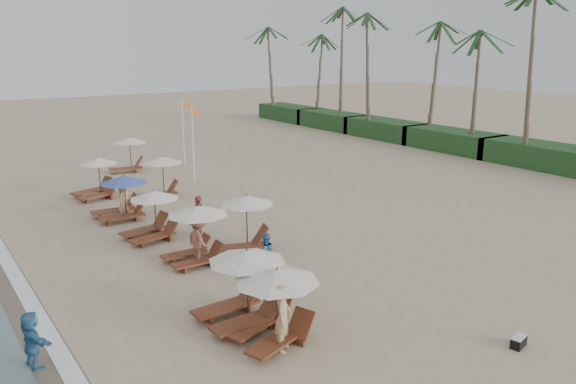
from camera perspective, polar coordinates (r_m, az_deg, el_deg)
ground at (r=21.68m, az=8.64°, el=-7.63°), size 160.00×160.00×0.00m
foam_line at (r=25.93m, az=-26.89°, el=-5.31°), size 0.50×140.00×0.02m
shrub_hedge at (r=46.74m, az=16.28°, el=4.99°), size 3.20×53.00×1.60m
palm_row at (r=46.70m, az=16.15°, el=16.24°), size 7.00×52.00×12.30m
lounger_station_0 at (r=16.18m, az=-1.78°, el=-11.24°), size 2.75×2.45×2.08m
lounger_station_1 at (r=17.25m, az=-4.90°, el=-9.69°), size 2.79×2.36×2.22m
lounger_station_2 at (r=21.88m, az=-9.46°, el=-4.13°), size 2.56×2.34×2.24m
lounger_station_3 at (r=24.99m, az=-13.72°, el=-2.43°), size 2.60×2.20×2.11m
lounger_station_4 at (r=28.29m, az=-16.56°, el=-0.65°), size 2.76×2.29×2.07m
lounger_station_5 at (r=32.59m, az=-18.86°, el=1.11°), size 2.63×2.42×2.20m
inland_station_0 at (r=22.86m, az=-4.48°, el=-2.93°), size 2.91×2.28×2.22m
inland_station_1 at (r=31.56m, az=-12.71°, el=1.78°), size 2.78×2.24×2.22m
inland_station_2 at (r=38.69m, az=-15.83°, el=3.86°), size 2.86×2.24×2.22m
beachgoer_near at (r=15.77m, az=-0.52°, el=-12.53°), size 0.82×0.81×1.90m
beachgoer_mid_a at (r=20.67m, az=-2.32°, el=-6.23°), size 0.81×0.66×1.59m
beachgoer_mid_b at (r=21.84m, az=-8.97°, el=-4.83°), size 0.84×1.29×1.89m
beachgoer_far_a at (r=25.13m, az=-8.96°, el=-2.33°), size 0.83×1.14×1.80m
beachgoer_far_b at (r=28.76m, az=-16.22°, el=-0.63°), size 0.97×1.01×1.74m
waterline_walker at (r=16.47m, az=-24.35°, el=-13.37°), size 0.77×1.51×1.56m
duffel_bag at (r=17.48m, az=22.16°, el=-13.74°), size 0.61×0.40×0.31m
flag_pole_near at (r=34.57m, az=-9.48°, el=5.07°), size 0.60×0.08×4.57m
flag_pole_far at (r=39.50m, az=-10.45°, el=6.20°), size 0.60×0.08×4.56m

